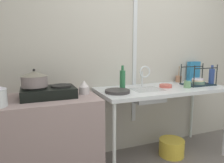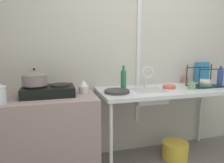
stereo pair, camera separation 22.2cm
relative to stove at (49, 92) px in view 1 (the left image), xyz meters
name	(u,v)px [view 1 (the left image)]	position (x,y,z in m)	size (l,w,h in m)	color
wall_back	(135,54)	(1.13, 0.38, 0.34)	(4.45, 0.10, 2.53)	#B5B2A7
wall_metal_strip	(135,44)	(1.10, 0.32, 0.47)	(0.05, 0.01, 2.03)	silver
counter_concrete	(43,141)	(-0.08, 0.00, -0.49)	(1.08, 0.66, 0.87)	gray
counter_sink	(162,93)	(1.31, 0.00, -0.11)	(1.57, 0.66, 0.87)	silver
stove	(49,92)	(0.00, 0.00, 0.00)	(0.50, 0.34, 0.11)	black
pot_on_left_burner	(34,79)	(-0.12, 0.00, 0.13)	(0.24, 0.24, 0.17)	slate
percolator	(84,87)	(0.35, 0.01, 0.02)	(0.11, 0.11, 0.14)	beige
sink_basin	(147,95)	(1.08, -0.02, -0.12)	(0.36, 0.29, 0.14)	silver
faucet	(144,73)	(1.12, 0.11, 0.12)	(0.15, 0.08, 0.26)	silver
frying_pan	(117,91)	(0.69, -0.06, -0.04)	(0.27, 0.27, 0.03)	#353233
dish_rack	(198,82)	(1.84, -0.01, -0.01)	(0.38, 0.25, 0.26)	black
cup_by_rack	(187,84)	(1.58, -0.11, -0.01)	(0.08, 0.08, 0.08)	#679668
small_bowl_on_drainboard	(166,86)	(1.36, 0.01, -0.03)	(0.15, 0.15, 0.04)	#C6574C
bottle_by_sink	(123,80)	(0.81, 0.06, 0.07)	(0.06, 0.06, 0.28)	#28693F
bottle_by_rack	(212,76)	(2.04, -0.04, 0.05)	(0.07, 0.07, 0.25)	#2D4488
cereal_box	(193,71)	(2.03, 0.27, 0.09)	(0.19, 0.07, 0.28)	teal
utensil_jar	(179,79)	(1.76, 0.27, -0.01)	(0.08, 0.08, 0.22)	#9D6D50
bucket_on_floor	(172,147)	(1.45, -0.05, -0.82)	(0.31, 0.31, 0.21)	gold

